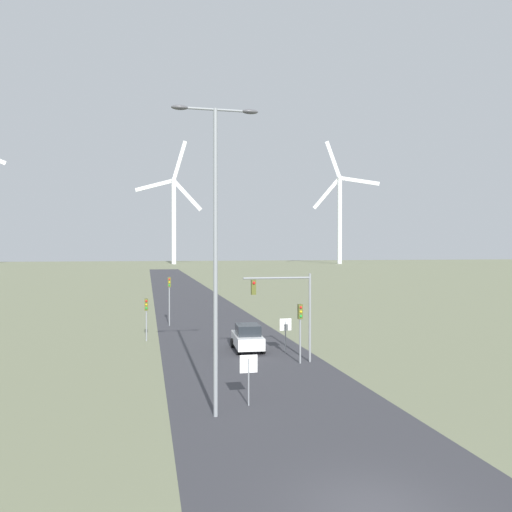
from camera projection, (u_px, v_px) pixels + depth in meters
ground_plane at (372, 510)px, 13.36m from camera, size 600.00×600.00×0.00m
road_surface at (197, 307)px, 60.24m from camera, size 10.00×240.00×0.01m
streetlamp at (215, 229)px, 20.77m from camera, size 3.64×0.32×12.92m
stop_sign_near at (249, 370)px, 22.30m from camera, size 0.81×0.07×2.28m
stop_sign_far at (286, 329)px, 33.59m from camera, size 0.81×0.07×2.34m
traffic_light_post_near_left at (146, 310)px, 38.06m from camera, size 0.28×0.34×3.25m
traffic_light_post_near_right at (300, 320)px, 30.53m from camera, size 0.28×0.34×3.64m
traffic_light_post_mid_left at (169, 290)px, 45.61m from camera, size 0.28×0.33×4.46m
traffic_light_mast_overhead at (286, 299)px, 30.66m from camera, size 4.30×0.35×5.51m
car_approaching at (248, 337)px, 34.46m from camera, size 2.03×4.19×1.83m
wind_turbine_left at (174, 211)px, 241.03m from camera, size 31.69×11.62×59.56m
wind_turbine_center at (340, 210)px, 246.68m from camera, size 29.17×15.58×61.19m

